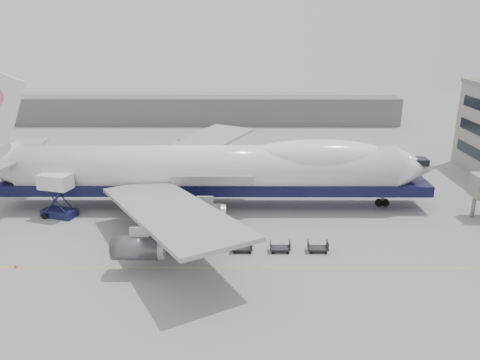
{
  "coord_description": "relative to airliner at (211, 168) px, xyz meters",
  "views": [
    {
      "loc": [
        4.96,
        -50.4,
        24.82
      ],
      "look_at": [
        4.69,
        6.0,
        5.93
      ],
      "focal_mm": 35.0,
      "sensor_mm": 36.0,
      "label": 1
    }
  ],
  "objects": [
    {
      "name": "dolly_2",
      "position": [
        0.04,
        -14.14,
        -5.09
      ],
      "size": [
        2.3,
        1.35,
        1.3
      ],
      "color": "#2D2D30",
      "rests_on": "ground"
    },
    {
      "name": "dolly_5",
      "position": [
        12.99,
        -14.14,
        -5.09
      ],
      "size": [
        2.3,
        1.35,
        1.3
      ],
      "color": "#2D2D30",
      "rests_on": "ground"
    },
    {
      "name": "dolly_3",
      "position": [
        4.36,
        -14.14,
        -5.09
      ],
      "size": [
        2.3,
        1.35,
        1.3
      ],
      "color": "#2D2D30",
      "rests_on": "ground"
    },
    {
      "name": "ground",
      "position": [
        -0.64,
        -12.0,
        -5.62
      ],
      "size": [
        260.0,
        260.0,
        0.0
      ],
      "primitive_type": "plane",
      "color": "gray",
      "rests_on": "ground"
    },
    {
      "name": "hangar",
      "position": [
        -10.64,
        58.0,
        -2.12
      ],
      "size": [
        110.0,
        8.0,
        7.0
      ],
      "primitive_type": "cube",
      "color": "slate",
      "rests_on": "ground"
    },
    {
      "name": "catering_truck",
      "position": [
        -20.43,
        -3.94,
        -2.2
      ],
      "size": [
        4.99,
        4.02,
        6.0
      ],
      "rotation": [
        0.0,
        0.0,
        -0.28
      ],
      "color": "#171A45",
      "rests_on": "ground"
    },
    {
      "name": "dolly_1",
      "position": [
        -4.28,
        -14.14,
        -5.09
      ],
      "size": [
        2.3,
        1.35,
        1.3
      ],
      "color": "#2D2D30",
      "rests_on": "ground"
    },
    {
      "name": "dolly_0",
      "position": [
        -8.6,
        -14.14,
        -5.09
      ],
      "size": [
        2.3,
        1.35,
        1.3
      ],
      "color": "#2D2D30",
      "rests_on": "ground"
    },
    {
      "name": "traffic_cone",
      "position": [
        -19.94,
        -18.06,
        -5.38
      ],
      "size": [
        0.34,
        0.34,
        0.51
      ],
      "rotation": [
        0.0,
        0.0,
        -0.1
      ],
      "color": "#E45E0C",
      "rests_on": "ground"
    },
    {
      "name": "dolly_4",
      "position": [
        8.68,
        -14.14,
        -5.09
      ],
      "size": [
        2.3,
        1.35,
        1.3
      ],
      "color": "#2D2D30",
      "rests_on": "ground"
    },
    {
      "name": "airliner",
      "position": [
        0.0,
        0.0,
        0.0
      ],
      "size": [
        67.0,
        55.3,
        19.98
      ],
      "color": "white",
      "rests_on": "ground"
    },
    {
      "name": "apron_line",
      "position": [
        -0.64,
        -18.0,
        -5.62
      ],
      "size": [
        60.0,
        0.15,
        0.01
      ],
      "primitive_type": "cube",
      "color": "gold",
      "rests_on": "ground"
    }
  ]
}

